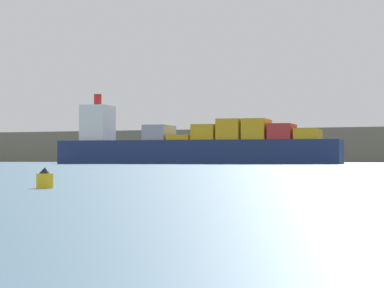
% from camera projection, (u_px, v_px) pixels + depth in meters
% --- Properties ---
extents(cargo_ship, '(144.42, 27.03, 36.59)m').
position_uv_depth(cargo_ship, '(198.00, 145.00, 431.60)').
color(cargo_ship, navy).
rests_on(cargo_ship, ground_plane).
extents(distant_headland, '(920.68, 417.59, 28.84)m').
position_uv_depth(distant_headland, '(376.00, 147.00, 832.80)').
color(distant_headland, '#756B56').
rests_on(distant_headland, ground_plane).
extents(channel_buoy, '(1.38, 1.38, 1.70)m').
position_uv_depth(channel_buoy, '(45.00, 179.00, 68.67)').
color(channel_buoy, yellow).
rests_on(channel_buoy, ground_plane).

